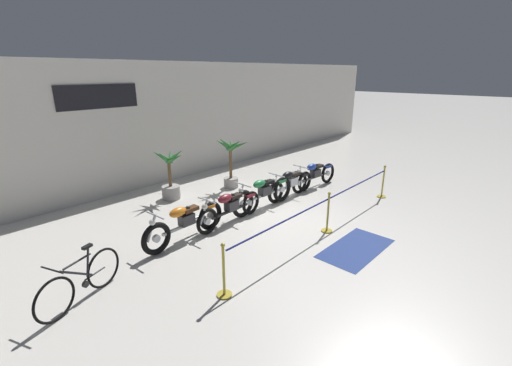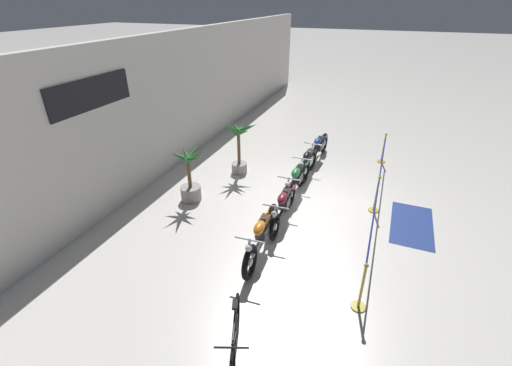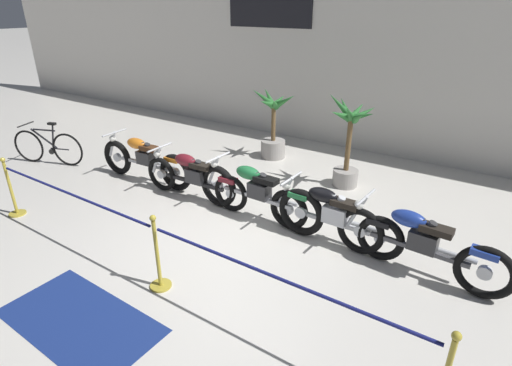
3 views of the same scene
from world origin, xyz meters
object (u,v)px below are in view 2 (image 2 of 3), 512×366
object	(u,v)px
motorcycle_green_2	(297,180)
potted_palm_left_of_row	(190,178)
stanchion_mid_left	(375,199)
motorcycle_maroon_1	(284,205)
motorcycle_orange_0	(262,235)
motorcycle_blue_4	(318,148)
bicycle	(235,342)
stanchion_far_left	(374,215)
motorcycle_black_3	(308,162)
floor_banner	(412,224)
potted_palm_right_of_row	(239,146)
stanchion_mid_right	(383,152)

from	to	relation	value
motorcycle_green_2	potted_palm_left_of_row	distance (m)	3.02
potted_palm_left_of_row	stanchion_mid_left	world-z (taller)	potted_palm_left_of_row
motorcycle_maroon_1	stanchion_mid_left	xyz separation A→B (m)	(1.32, -2.15, -0.11)
motorcycle_orange_0	motorcycle_maroon_1	bearing A→B (deg)	-3.28
motorcycle_maroon_1	motorcycle_blue_4	world-z (taller)	motorcycle_blue_4
motorcycle_green_2	potted_palm_left_of_row	bearing A→B (deg)	116.04
motorcycle_green_2	bicycle	distance (m)	5.36
stanchion_far_left	motorcycle_green_2	bearing A→B (deg)	57.74
bicycle	stanchion_mid_left	xyz separation A→B (m)	(5.29, -1.71, -0.04)
motorcycle_orange_0	motorcycle_maroon_1	distance (m)	1.39
motorcycle_blue_4	stanchion_far_left	xyz separation A→B (m)	(-3.98, -2.12, 0.22)
motorcycle_green_2	motorcycle_black_3	distance (m)	1.34
bicycle	floor_banner	bearing A→B (deg)	-28.31
motorcycle_orange_0	motorcycle_black_3	distance (m)	4.10
motorcycle_maroon_1	potted_palm_left_of_row	world-z (taller)	potted_palm_left_of_row
motorcycle_black_3	potted_palm_left_of_row	size ratio (longest dim) A/B	1.30
potted_palm_left_of_row	floor_banner	distance (m)	5.97
motorcycle_maroon_1	potted_palm_right_of_row	world-z (taller)	potted_palm_right_of_row
motorcycle_orange_0	motorcycle_maroon_1	size ratio (longest dim) A/B	1.02
motorcycle_maroon_1	stanchion_far_left	size ratio (longest dim) A/B	0.33
motorcycle_maroon_1	floor_banner	world-z (taller)	motorcycle_maroon_1
potted_palm_left_of_row	stanchion_mid_right	xyz separation A→B (m)	(4.63, -4.89, -0.34)
bicycle	stanchion_mid_right	distance (m)	8.81
potted_palm_right_of_row	motorcycle_black_3	bearing A→B (deg)	-73.79
motorcycle_green_2	floor_banner	world-z (taller)	motorcycle_green_2
motorcycle_maroon_1	potted_palm_right_of_row	size ratio (longest dim) A/B	1.25
motorcycle_maroon_1	motorcycle_blue_4	size ratio (longest dim) A/B	0.99
motorcycle_black_3	floor_banner	size ratio (longest dim) A/B	1.10
bicycle	potted_palm_right_of_row	world-z (taller)	potted_palm_right_of_row
potted_palm_left_of_row	stanchion_far_left	xyz separation A→B (m)	(-0.05, -4.89, -0.01)
bicycle	stanchion_mid_right	world-z (taller)	stanchion_mid_right
stanchion_mid_right	motorcycle_orange_0	bearing A→B (deg)	159.79
motorcycle_orange_0	potted_palm_right_of_row	size ratio (longest dim) A/B	1.28
motorcycle_maroon_1	stanchion_far_left	bearing A→B (deg)	-90.20
stanchion_far_left	stanchion_mid_left	world-z (taller)	same
motorcycle_maroon_1	motorcycle_blue_4	xyz separation A→B (m)	(3.97, -0.03, 0.01)
motorcycle_maroon_1	floor_banner	bearing A→B (deg)	-72.34
motorcycle_green_2	potted_palm_right_of_row	xyz separation A→B (m)	(0.73, 2.11, 0.45)
motorcycle_maroon_1	motorcycle_blue_4	bearing A→B (deg)	-0.41
potted_palm_left_of_row	floor_banner	size ratio (longest dim) A/B	0.84
stanchion_far_left	motorcycle_maroon_1	bearing A→B (deg)	89.80
potted_palm_left_of_row	potted_palm_right_of_row	world-z (taller)	potted_palm_right_of_row
potted_palm_right_of_row	motorcycle_maroon_1	bearing A→B (deg)	-134.50
bicycle	potted_palm_left_of_row	world-z (taller)	potted_palm_left_of_row
motorcycle_blue_4	potted_palm_left_of_row	distance (m)	4.81
stanchion_far_left	motorcycle_orange_0	bearing A→B (deg)	121.76
motorcycle_orange_0	motorcycle_black_3	size ratio (longest dim) A/B	1.09
bicycle	potted_palm_left_of_row	distance (m)	5.13
motorcycle_green_2	stanchion_mid_left	xyz separation A→B (m)	(-0.05, -2.18, -0.13)
stanchion_far_left	floor_banner	xyz separation A→B (m)	(1.00, -0.97, -0.69)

